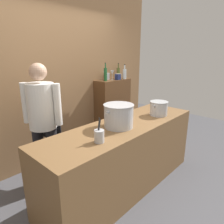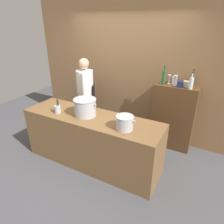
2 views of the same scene
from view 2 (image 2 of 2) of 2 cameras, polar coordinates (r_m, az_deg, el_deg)
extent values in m
plane|color=#4C4C51|center=(3.74, -5.40, -13.78)|extent=(8.00, 8.00, 0.00)
cube|color=olive|center=(4.24, 4.60, 13.41)|extent=(4.40, 0.10, 3.00)
cube|color=brown|center=(3.48, -5.70, -7.96)|extent=(2.38, 0.70, 0.90)
cube|color=brown|center=(4.01, 17.07, -1.42)|extent=(0.76, 0.32, 1.26)
cylinder|color=black|center=(4.32, -7.29, -1.67)|extent=(0.14, 0.14, 0.84)
cylinder|color=black|center=(4.50, -7.13, -0.55)|extent=(0.14, 0.14, 0.84)
cylinder|color=white|center=(4.15, -7.73, 7.76)|extent=(0.34, 0.34, 0.58)
cube|color=black|center=(4.22, -5.10, 4.72)|extent=(0.17, 0.27, 0.52)
cylinder|color=white|center=(3.93, -7.98, 7.24)|extent=(0.09, 0.09, 0.52)
cylinder|color=white|center=(4.35, -7.55, 8.97)|extent=(0.09, 0.09, 0.52)
sphere|color=tan|center=(4.05, -8.08, 13.52)|extent=(0.21, 0.21, 0.21)
cylinder|color=#B7BABF|center=(3.27, -7.68, 1.29)|extent=(0.35, 0.35, 0.27)
cylinder|color=#B7BABF|center=(3.21, -7.82, 3.60)|extent=(0.37, 0.37, 0.01)
cube|color=#B7BABF|center=(3.35, -10.48, 3.29)|extent=(0.04, 0.02, 0.02)
cube|color=#B7BABF|center=(3.13, -4.87, 2.09)|extent=(0.04, 0.02, 0.02)
cylinder|color=#B7BABF|center=(2.84, 3.62, -3.12)|extent=(0.25, 0.25, 0.20)
cylinder|color=#B7BABF|center=(2.80, 3.67, -1.28)|extent=(0.26, 0.26, 0.01)
cube|color=#B7BABF|center=(2.87, 1.08, -1.39)|extent=(0.04, 0.02, 0.02)
cube|color=#B7BABF|center=(2.76, 6.33, -2.63)|extent=(0.04, 0.02, 0.02)
cylinder|color=#B7BABF|center=(3.48, -15.31, 0.78)|extent=(0.10, 0.10, 0.13)
cylinder|color=#262626|center=(3.45, -15.05, 1.77)|extent=(0.04, 0.03, 0.21)
cylinder|color=#262626|center=(3.45, -15.45, 1.92)|extent=(0.03, 0.02, 0.24)
cylinder|color=#262626|center=(3.46, -15.19, 1.67)|extent=(0.04, 0.02, 0.20)
cylinder|color=#475123|center=(3.78, 21.97, 8.29)|extent=(0.07, 0.07, 0.21)
cylinder|color=#475123|center=(3.75, 22.32, 10.42)|extent=(0.02, 0.02, 0.08)
cylinder|color=black|center=(3.74, 22.44, 11.10)|extent=(0.03, 0.03, 0.01)
cylinder|color=silver|center=(3.63, 21.64, 7.58)|extent=(0.07, 0.07, 0.20)
cylinder|color=silver|center=(3.59, 21.99, 9.68)|extent=(0.03, 0.03, 0.08)
cylinder|color=black|center=(3.58, 22.10, 10.37)|extent=(0.03, 0.03, 0.01)
cylinder|color=#1E592D|center=(3.76, 14.52, 9.44)|extent=(0.06, 0.06, 0.24)
cylinder|color=#1E592D|center=(3.72, 14.78, 11.84)|extent=(0.02, 0.02, 0.08)
cylinder|color=black|center=(3.71, 14.87, 12.56)|extent=(0.03, 0.03, 0.01)
cylinder|color=silver|center=(3.86, 15.86, 7.86)|extent=(0.06, 0.06, 0.01)
cylinder|color=silver|center=(3.85, 15.94, 8.49)|extent=(0.01, 0.01, 0.08)
cone|color=silver|center=(3.83, 16.07, 9.62)|extent=(0.07, 0.07, 0.08)
cylinder|color=silver|center=(3.77, 17.45, 7.26)|extent=(0.06, 0.06, 0.01)
cylinder|color=silver|center=(3.76, 17.54, 7.96)|extent=(0.01, 0.01, 0.09)
cone|color=silver|center=(3.73, 17.71, 9.26)|extent=(0.07, 0.07, 0.09)
cube|color=beige|center=(3.73, 20.40, 7.48)|extent=(0.09, 0.09, 0.11)
cube|color=#B2B2B7|center=(3.87, 17.46, 8.65)|extent=(0.08, 0.08, 0.13)
cube|color=navy|center=(3.68, 18.85, 7.52)|extent=(0.09, 0.09, 0.11)
camera|label=1|loc=(3.72, -47.48, 8.37)|focal=32.33mm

